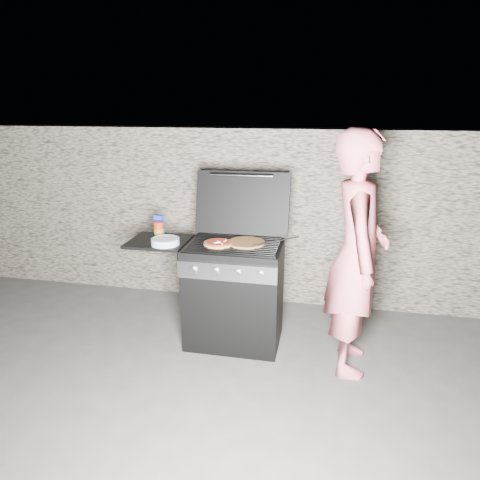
% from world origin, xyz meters
% --- Properties ---
extents(ground, '(50.00, 50.00, 0.00)m').
position_xyz_m(ground, '(0.00, 0.00, 0.00)').
color(ground, '#3B3B3B').
extents(stone_wall, '(8.00, 0.35, 1.80)m').
position_xyz_m(stone_wall, '(0.00, 1.05, 0.90)').
color(stone_wall, gray).
rests_on(stone_wall, ground).
extents(gas_grill, '(1.34, 0.79, 0.91)m').
position_xyz_m(gas_grill, '(-0.25, 0.00, 0.46)').
color(gas_grill, black).
rests_on(gas_grill, ground).
extents(pizza_topped, '(0.32, 0.32, 0.03)m').
position_xyz_m(pizza_topped, '(-0.13, -0.03, 0.92)').
color(pizza_topped, tan).
rests_on(pizza_topped, gas_grill).
extents(pizza_plain, '(0.37, 0.37, 0.02)m').
position_xyz_m(pizza_plain, '(0.10, 0.03, 0.92)').
color(pizza_plain, '#AF9048').
rests_on(pizza_plain, gas_grill).
extents(sauce_jar, '(0.11, 0.11, 0.14)m').
position_xyz_m(sauce_jar, '(-0.70, 0.10, 0.97)').
color(sauce_jar, '#9F260C').
rests_on(sauce_jar, gas_grill).
extents(blue_carton, '(0.09, 0.06, 0.17)m').
position_xyz_m(blue_carton, '(-0.74, 0.20, 0.99)').
color(blue_carton, '#1F2CAA').
rests_on(blue_carton, gas_grill).
extents(plate_stack, '(0.31, 0.31, 0.05)m').
position_xyz_m(plate_stack, '(-0.57, -0.10, 0.93)').
color(plate_stack, silver).
rests_on(plate_stack, gas_grill).
extents(person, '(0.45, 0.69, 1.88)m').
position_xyz_m(person, '(0.99, -0.16, 0.94)').
color(person, '#D05F67').
rests_on(person, ground).
extents(tongs, '(0.39, 0.12, 0.08)m').
position_xyz_m(tongs, '(0.34, 0.00, 0.95)').
color(tongs, black).
rests_on(tongs, gas_grill).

